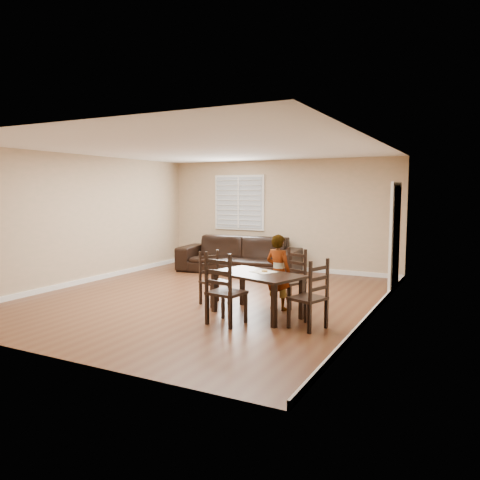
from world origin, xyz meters
name	(u,v)px	position (x,y,z in m)	size (l,w,h in m)	color
ground	(206,297)	(0.00, 0.00, 0.00)	(7.00, 7.00, 0.00)	brown
room	(212,199)	(0.04, 0.18, 1.81)	(6.04, 7.04, 2.72)	tan
dining_table	(257,279)	(1.36, -0.70, 0.58)	(1.61, 1.20, 0.67)	black
chair_near	(294,280)	(1.65, 0.17, 0.44)	(0.56, 0.55, 0.98)	black
chair_far	(221,293)	(1.15, -1.46, 0.49)	(0.54, 0.51, 1.08)	black
chair_left	(211,280)	(0.32, -0.36, 0.42)	(0.52, 0.54, 0.92)	black
chair_right	(315,298)	(2.41, -1.04, 0.46)	(0.54, 0.56, 1.00)	black
child	(278,272)	(1.52, -0.21, 0.62)	(0.45, 0.30, 1.25)	gray
napkin	(264,272)	(1.41, -0.55, 0.67)	(0.33, 0.33, 0.00)	beige
donut	(265,271)	(1.43, -0.56, 0.69)	(0.10, 0.10, 0.04)	#C99448
sofa	(239,255)	(-0.70, 2.67, 0.42)	(2.89, 1.13, 0.84)	black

